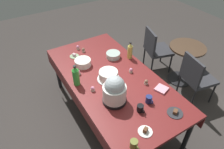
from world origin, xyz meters
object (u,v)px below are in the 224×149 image
Objects in this scene: dessert_plate_charcoal at (175,112)px; cupcake_vanilla at (79,72)px; coffee_mug_olive at (134,144)px; cupcake_berry at (83,50)px; cupcake_lemon at (131,70)px; slow_cooker at (115,91)px; frosted_layer_cake at (108,76)px; maroon_chair_right at (196,76)px; soda_bottle_lime_soda at (76,76)px; soda_bottle_ginger_ale at (130,51)px; coffee_mug_black at (140,108)px; cupcake_cocoa at (78,47)px; potluck_table at (112,81)px; coffee_mug_navy at (149,99)px; round_cafe_table at (185,58)px; maroon_chair_left at (155,48)px; cupcake_rose at (146,82)px; dessert_plate_white at (145,131)px; dessert_plate_sage at (74,56)px; ceramic_snack_bowl at (83,63)px; glass_salad_bowl at (113,55)px; cupcake_mint at (93,89)px.

cupcake_vanilla reaches higher than dessert_plate_charcoal.
cupcake_berry is at bearing 170.45° from coffee_mug_olive.
slow_cooker is at bearing -54.33° from cupcake_lemon.
slow_cooker is (0.38, -0.14, 0.11)m from frosted_layer_cake.
dessert_plate_charcoal is at bearing 28.30° from cupcake_vanilla.
cupcake_vanilla is at bearing -112.45° from maroon_chair_right.
slow_cooker is 0.57m from soda_bottle_lime_soda.
soda_bottle_ginger_ale reaches higher than coffee_mug_black.
cupcake_cocoa is (-0.89, -0.05, -0.03)m from frosted_layer_cake.
potluck_table is at bearing 97.34° from frosted_layer_cake.
coffee_mug_navy is 0.16× the size of round_cafe_table.
maroon_chair_left is at bearing 110.94° from soda_bottle_ginger_ale.
cupcake_rose is 1.00× the size of cupcake_lemon.
frosted_layer_cake is 0.42m from cupcake_vanilla.
dessert_plate_white is at bearing -6.09° from frosted_layer_cake.
coffee_mug_navy reaches higher than cupcake_berry.
dessert_plate_white is at bearing -87.26° from dessert_plate_charcoal.
soda_bottle_ginger_ale reaches higher than coffee_mug_navy.
potluck_table is 32.59× the size of cupcake_rose.
dessert_plate_white is at bearing -1.61° from cupcake_cocoa.
potluck_table is at bearing -137.89° from cupcake_rose.
cupcake_lemon is at bearing 77.53° from soda_bottle_lime_soda.
dessert_plate_sage is 2.07× the size of cupcake_rose.
slow_cooker is 0.63m from coffee_mug_olive.
coffee_mug_navy is 0.62m from coffee_mug_olive.
coffee_mug_black reaches higher than dessert_plate_sage.
ceramic_snack_bowl reaches higher than coffee_mug_black.
frosted_layer_cake is at bearing -63.24° from soda_bottle_ginger_ale.
maroon_chair_left and maroon_chair_right have the same top height.
cupcake_lemon is 0.23× the size of soda_bottle_lime_soda.
coffee_mug_black is 0.14× the size of maroon_chair_left.
soda_bottle_lime_soda is at bearing -141.02° from coffee_mug_navy.
coffee_mug_black is at bearing -71.54° from coffee_mug_navy.
cupcake_cocoa is 1.00× the size of cupcake_vanilla.
cupcake_berry is 0.08× the size of maroon_chair_right.
glass_salad_bowl is at bearing -127.35° from maroon_chair_right.
potluck_table is 0.76m from dessert_plate_sage.
soda_bottle_lime_soda reaches higher than potluck_table.
coffee_mug_navy is (1.32, 0.37, 0.03)m from dessert_plate_sage.
cupcake_cocoa is 1.88m from coffee_mug_olive.
cupcake_mint is at bearing -12.59° from ceramic_snack_bowl.
cupcake_cocoa is 0.08× the size of maroon_chair_right.
coffee_mug_black is 0.14× the size of maroon_chair_right.
maroon_chair_right reaches higher than coffee_mug_navy.
soda_bottle_ginger_ale reaches higher than dessert_plate_sage.
maroon_chair_left reaches higher than cupcake_mint.
glass_salad_bowl is 0.61m from cupcake_cocoa.
glass_salad_bowl reaches higher than potluck_table.
cupcake_cocoa is (-1.77, -0.38, 0.02)m from dessert_plate_charcoal.
soda_bottle_lime_soda is 0.89m from coffee_mug_black.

